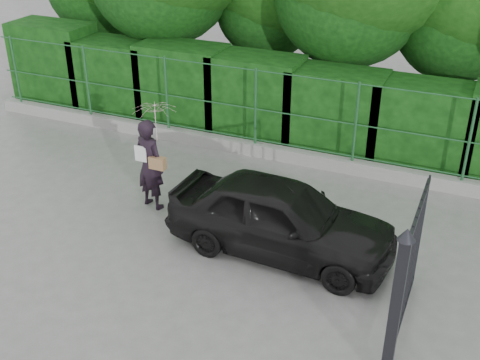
% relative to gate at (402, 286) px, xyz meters
% --- Properties ---
extents(ground, '(80.00, 80.00, 0.00)m').
position_rel_gate_xyz_m(ground, '(-4.60, 0.72, -1.19)').
color(ground, gray).
extents(kerb, '(14.00, 0.25, 0.30)m').
position_rel_gate_xyz_m(kerb, '(-4.60, 5.22, -1.04)').
color(kerb, '#9E9E99').
rests_on(kerb, ground).
extents(fence, '(14.13, 0.06, 1.80)m').
position_rel_gate_xyz_m(fence, '(-4.38, 5.22, 0.01)').
color(fence, '#21572D').
rests_on(fence, kerb).
extents(hedge, '(14.20, 1.20, 2.27)m').
position_rel_gate_xyz_m(hedge, '(-4.76, 6.22, -0.16)').
color(hedge, black).
rests_on(hedge, ground).
extents(gate, '(0.22, 2.33, 2.36)m').
position_rel_gate_xyz_m(gate, '(0.00, 0.00, 0.00)').
color(gate, black).
rests_on(gate, ground).
extents(woman, '(0.95, 0.85, 2.18)m').
position_rel_gate_xyz_m(woman, '(-5.11, 2.26, 0.17)').
color(woman, black).
rests_on(woman, ground).
extents(car, '(4.05, 1.78, 1.36)m').
position_rel_gate_xyz_m(car, '(-2.32, 1.77, -0.51)').
color(car, black).
rests_on(car, ground).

